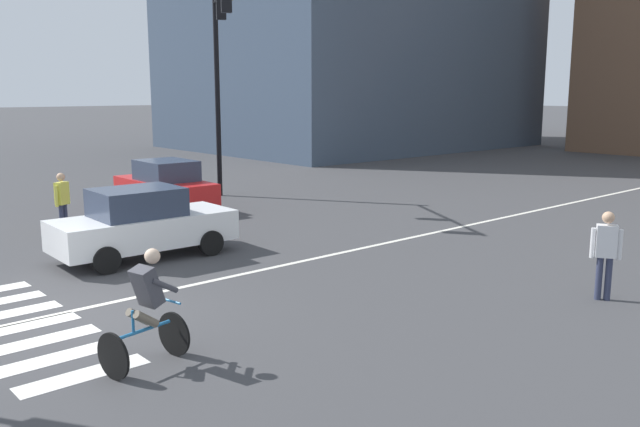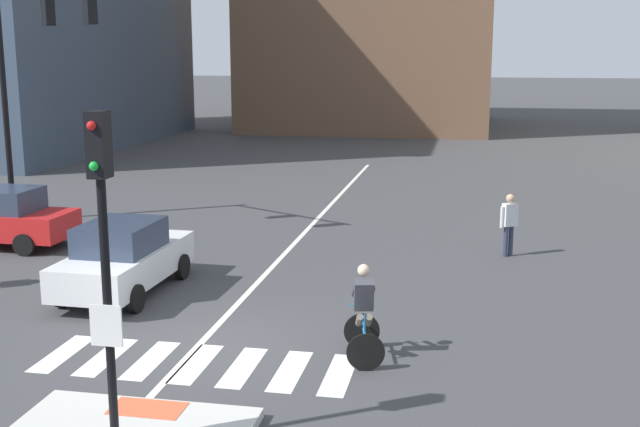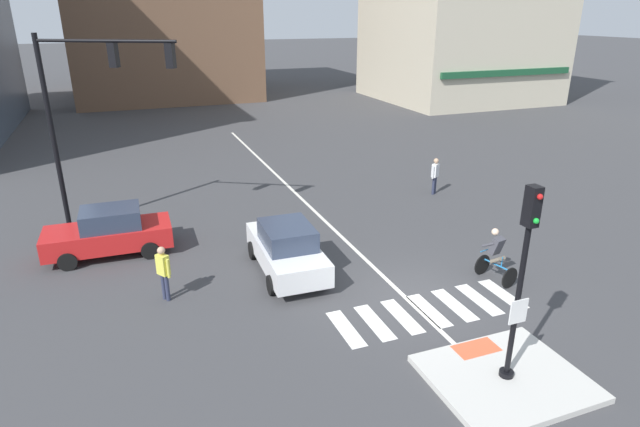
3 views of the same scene
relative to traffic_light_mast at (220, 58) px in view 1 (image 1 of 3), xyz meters
The scene contains 14 objects.
ground_plane 12.97m from the traffic_light_mast, 45.75° to the right, with size 300.00×300.00×0.00m, color #3D3D3F.
crosswalk_stripe_c 13.00m from the traffic_light_mast, 51.24° to the right, with size 0.44×1.80×0.01m, color silver.
crosswalk_stripe_d 13.50m from the traffic_light_mast, 48.25° to the right, with size 0.44×1.80×0.01m, color silver.
crosswalk_stripe_e 14.04m from the traffic_light_mast, 45.52° to the right, with size 0.44×1.80×0.01m, color silver.
crosswalk_stripe_f 14.60m from the traffic_light_mast, 43.02° to the right, with size 0.44×1.80×0.01m, color silver.
crosswalk_stripe_g 15.20m from the traffic_light_mast, 40.73° to the right, with size 0.44×1.80×0.01m, color silver.
lane_centre_line 9.59m from the traffic_light_mast, ahead, with size 0.14×28.00×0.01m, color silver.
traffic_light_mast is the anchor object (origin of this frame).
building_far_block 25.04m from the traffic_light_mast, 125.85° to the left, with size 17.40×22.24×18.36m.
car_white_westbound_near 8.87m from the traffic_light_mast, 46.63° to the right, with size 1.93×4.14×1.64m.
car_red_cross_left 4.71m from the traffic_light_mast, 85.43° to the right, with size 4.14×1.92×1.64m.
cyclist 14.65m from the traffic_light_mast, 37.36° to the right, with size 0.86×1.20×1.68m.
pedestrian_at_curb_left 7.48m from the traffic_light_mast, 75.28° to the right, with size 0.38×0.48×1.67m.
pedestrian_waiting_far_side 14.55m from the traffic_light_mast, ahead, with size 0.48×0.38×1.67m.
Camera 1 is at (11.11, -4.01, 3.84)m, focal length 37.49 mm.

